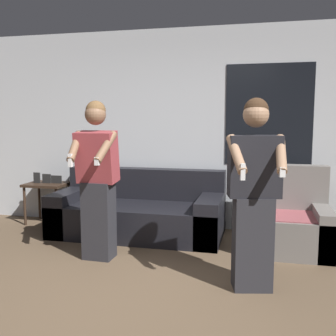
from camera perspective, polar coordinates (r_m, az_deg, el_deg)
name	(u,v)px	position (r m, az deg, el deg)	size (l,w,h in m)	color
ground_plane	(117,315)	(3.24, -7.45, -20.45)	(14.00, 14.00, 0.00)	brown
wall_back	(184,129)	(5.40, 2.40, 5.61)	(6.03, 0.07, 2.70)	silver
couch	(139,213)	(5.17, -4.22, -6.50)	(2.17, 0.98, 0.82)	black
armchair	(292,223)	(4.76, 17.50, -7.69)	(0.83, 0.82, 0.95)	slate
side_table	(47,188)	(5.91, -17.15, -2.83)	(0.57, 0.46, 0.73)	#332319
person_left	(97,180)	(4.21, -10.22, -1.67)	(0.48, 0.48, 1.69)	#28282D
person_right	(254,195)	(3.48, 12.35, -3.81)	(0.51, 0.52, 1.68)	#28282D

